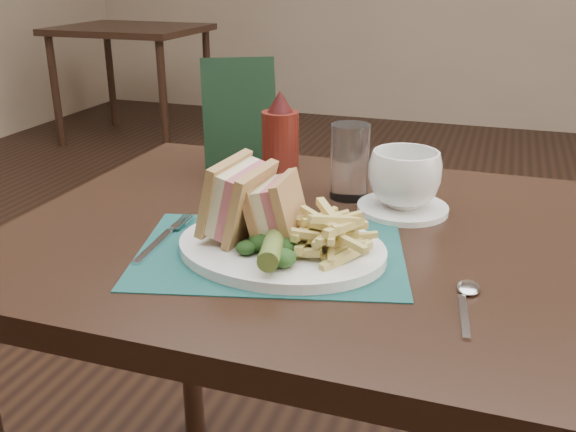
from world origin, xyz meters
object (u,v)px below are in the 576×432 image
(placemat, at_px, (271,252))
(sandwich_half_b, at_px, (262,207))
(table_bg_left, at_px, (134,84))
(ketchup_bottle, at_px, (280,145))
(check_presenter, at_px, (240,119))
(saucer, at_px, (402,208))
(coffee_cup, at_px, (405,179))
(plate, at_px, (281,248))
(drinking_glass, at_px, (350,161))
(sandwich_half_a, at_px, (224,196))
(table_main, at_px, (303,420))

(placemat, relative_size, sandwich_half_b, 4.02)
(table_bg_left, distance_m, ketchup_bottle, 3.42)
(check_presenter, bearing_deg, ketchup_bottle, -65.19)
(sandwich_half_b, xyz_separation_m, saucer, (0.17, 0.22, -0.06))
(placemat, xyz_separation_m, check_presenter, (-0.18, 0.32, 0.11))
(coffee_cup, relative_size, check_presenter, 0.52)
(coffee_cup, bearing_deg, check_presenter, 163.80)
(saucer, xyz_separation_m, ketchup_bottle, (-0.22, 0.01, 0.09))
(plate, relative_size, check_presenter, 1.32)
(table_bg_left, distance_m, saucer, 3.55)
(coffee_cup, xyz_separation_m, drinking_glass, (-0.10, 0.04, 0.01))
(saucer, bearing_deg, check_presenter, 163.80)
(placemat, bearing_deg, check_presenter, 119.03)
(placemat, xyz_separation_m, sandwich_half_b, (-0.02, 0.01, 0.06))
(table_bg_left, xyz_separation_m, saucer, (2.21, -2.75, 0.38))
(table_bg_left, bearing_deg, plate, -55.06)
(sandwich_half_a, height_order, coffee_cup, sandwich_half_a)
(plate, distance_m, saucer, 0.26)
(ketchup_bottle, bearing_deg, table_main, -55.58)
(table_bg_left, xyz_separation_m, ketchup_bottle, (1.99, -2.74, 0.47))
(table_bg_left, bearing_deg, coffee_cup, -51.17)
(table_main, xyz_separation_m, plate, (-0.00, -0.11, 0.38))
(sandwich_half_b, relative_size, drinking_glass, 0.72)
(coffee_cup, height_order, check_presenter, check_presenter)
(table_main, relative_size, ketchup_bottle, 4.84)
(placemat, xyz_separation_m, drinking_glass, (0.05, 0.26, 0.06))
(sandwich_half_a, height_order, sandwich_half_b, sandwich_half_a)
(saucer, bearing_deg, plate, -121.02)
(saucer, height_order, drinking_glass, drinking_glass)
(placemat, xyz_separation_m, sandwich_half_a, (-0.07, 0.01, 0.07))
(table_main, height_order, sandwich_half_a, sandwich_half_a)
(coffee_cup, xyz_separation_m, check_presenter, (-0.33, 0.10, 0.05))
(placemat, distance_m, ketchup_bottle, 0.26)
(drinking_glass, bearing_deg, table_main, -102.30)
(table_bg_left, bearing_deg, ketchup_bottle, -53.95)
(table_bg_left, distance_m, drinking_glass, 3.46)
(sandwich_half_b, height_order, coffee_cup, sandwich_half_b)
(ketchup_bottle, bearing_deg, sandwich_half_a, -91.76)
(ketchup_bottle, bearing_deg, placemat, -74.09)
(saucer, height_order, coffee_cup, coffee_cup)
(placemat, xyz_separation_m, ketchup_bottle, (-0.07, 0.23, 0.09))
(sandwich_half_b, distance_m, check_presenter, 0.35)
(plate, relative_size, drinking_glass, 2.31)
(table_bg_left, bearing_deg, sandwich_half_b, -55.40)
(table_bg_left, bearing_deg, drinking_glass, -52.08)
(placemat, height_order, drinking_glass, drinking_glass)
(drinking_glass, bearing_deg, sandwich_half_a, -115.77)
(table_bg_left, xyz_separation_m, drinking_glass, (2.11, -2.71, 0.44))
(sandwich_half_a, bearing_deg, plate, -0.78)
(sandwich_half_b, height_order, saucer, sandwich_half_b)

